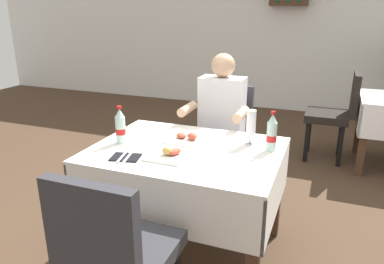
{
  "coord_description": "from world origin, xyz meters",
  "views": [
    {
      "loc": [
        0.89,
        -2.11,
        1.59
      ],
      "look_at": [
        0.08,
        0.0,
        0.83
      ],
      "focal_mm": 34.2,
      "sensor_mm": 36.0,
      "label": 1
    }
  ],
  "objects_px": {
    "beer_glass_left": "(251,127)",
    "napkin_cutlery_set": "(126,157)",
    "cola_bottle_secondary": "(272,134)",
    "chair_near_camera_side": "(116,252)",
    "background_chair_left": "(336,111)",
    "seated_diner_far": "(220,122)",
    "main_dining_table": "(186,172)",
    "chair_far_diner_seat": "(223,136)",
    "plate_far_diner": "(185,138)",
    "plate_near_camera": "(169,154)",
    "cola_bottle_primary": "(120,127)"
  },
  "relations": [
    {
      "from": "plate_far_diner",
      "to": "cola_bottle_primary",
      "type": "bearing_deg",
      "value": -152.91
    },
    {
      "from": "plate_far_diner",
      "to": "main_dining_table",
      "type": "bearing_deg",
      "value": -65.67
    },
    {
      "from": "main_dining_table",
      "to": "seated_diner_far",
      "type": "relative_size",
      "value": 0.94
    },
    {
      "from": "background_chair_left",
      "to": "seated_diner_far",
      "type": "bearing_deg",
      "value": -124.3
    },
    {
      "from": "seated_diner_far",
      "to": "beer_glass_left",
      "type": "distance_m",
      "value": 0.64
    },
    {
      "from": "main_dining_table",
      "to": "plate_near_camera",
      "type": "height_order",
      "value": "plate_near_camera"
    },
    {
      "from": "napkin_cutlery_set",
      "to": "beer_glass_left",
      "type": "bearing_deg",
      "value": 37.89
    },
    {
      "from": "plate_near_camera",
      "to": "cola_bottle_secondary",
      "type": "relative_size",
      "value": 0.93
    },
    {
      "from": "beer_glass_left",
      "to": "background_chair_left",
      "type": "height_order",
      "value": "beer_glass_left"
    },
    {
      "from": "seated_diner_far",
      "to": "plate_far_diner",
      "type": "xyz_separation_m",
      "value": [
        -0.06,
        -0.6,
        0.05
      ]
    },
    {
      "from": "background_chair_left",
      "to": "cola_bottle_secondary",
      "type": "bearing_deg",
      "value": -101.69
    },
    {
      "from": "main_dining_table",
      "to": "cola_bottle_primary",
      "type": "xyz_separation_m",
      "value": [
        -0.44,
        -0.05,
        0.28
      ]
    },
    {
      "from": "plate_near_camera",
      "to": "cola_bottle_secondary",
      "type": "bearing_deg",
      "value": 29.92
    },
    {
      "from": "cola_bottle_secondary",
      "to": "napkin_cutlery_set",
      "type": "xyz_separation_m",
      "value": [
        -0.79,
        -0.43,
        -0.11
      ]
    },
    {
      "from": "napkin_cutlery_set",
      "to": "background_chair_left",
      "type": "relative_size",
      "value": 0.2
    },
    {
      "from": "cola_bottle_secondary",
      "to": "chair_near_camera_side",
      "type": "bearing_deg",
      "value": -116.81
    },
    {
      "from": "cola_bottle_secondary",
      "to": "napkin_cutlery_set",
      "type": "distance_m",
      "value": 0.9
    },
    {
      "from": "main_dining_table",
      "to": "beer_glass_left",
      "type": "relative_size",
      "value": 5.15
    },
    {
      "from": "chair_near_camera_side",
      "to": "napkin_cutlery_set",
      "type": "distance_m",
      "value": 0.67
    },
    {
      "from": "main_dining_table",
      "to": "beer_glass_left",
      "type": "bearing_deg",
      "value": 32.21
    },
    {
      "from": "plate_near_camera",
      "to": "main_dining_table",
      "type": "bearing_deg",
      "value": 73.31
    },
    {
      "from": "main_dining_table",
      "to": "cola_bottle_secondary",
      "type": "xyz_separation_m",
      "value": [
        0.51,
        0.16,
        0.28
      ]
    },
    {
      "from": "main_dining_table",
      "to": "chair_far_diner_seat",
      "type": "relative_size",
      "value": 1.22
    },
    {
      "from": "chair_near_camera_side",
      "to": "plate_far_diner",
      "type": "relative_size",
      "value": 4.17
    },
    {
      "from": "beer_glass_left",
      "to": "napkin_cutlery_set",
      "type": "distance_m",
      "value": 0.82
    },
    {
      "from": "plate_near_camera",
      "to": "background_chair_left",
      "type": "xyz_separation_m",
      "value": [
        0.95,
        2.22,
        -0.21
      ]
    },
    {
      "from": "cola_bottle_secondary",
      "to": "background_chair_left",
      "type": "height_order",
      "value": "cola_bottle_secondary"
    },
    {
      "from": "background_chair_left",
      "to": "main_dining_table",
      "type": "bearing_deg",
      "value": -113.62
    },
    {
      "from": "chair_near_camera_side",
      "to": "plate_near_camera",
      "type": "bearing_deg",
      "value": 94.06
    },
    {
      "from": "plate_near_camera",
      "to": "background_chair_left",
      "type": "height_order",
      "value": "background_chair_left"
    },
    {
      "from": "seated_diner_far",
      "to": "chair_near_camera_side",
      "type": "bearing_deg",
      "value": -89.94
    },
    {
      "from": "cola_bottle_secondary",
      "to": "cola_bottle_primary",
      "type": "bearing_deg",
      "value": -167.39
    },
    {
      "from": "cola_bottle_primary",
      "to": "cola_bottle_secondary",
      "type": "height_order",
      "value": "cola_bottle_secondary"
    },
    {
      "from": "seated_diner_far",
      "to": "cola_bottle_secondary",
      "type": "height_order",
      "value": "seated_diner_far"
    },
    {
      "from": "seated_diner_far",
      "to": "beer_glass_left",
      "type": "height_order",
      "value": "seated_diner_far"
    },
    {
      "from": "plate_near_camera",
      "to": "chair_far_diner_seat",
      "type": "bearing_deg",
      "value": 87.24
    },
    {
      "from": "main_dining_table",
      "to": "chair_near_camera_side",
      "type": "distance_m",
      "value": 0.84
    },
    {
      "from": "napkin_cutlery_set",
      "to": "cola_bottle_primary",
      "type": "bearing_deg",
      "value": 126.75
    },
    {
      "from": "seated_diner_far",
      "to": "plate_near_camera",
      "type": "relative_size",
      "value": 5.29
    },
    {
      "from": "main_dining_table",
      "to": "cola_bottle_secondary",
      "type": "distance_m",
      "value": 0.6
    },
    {
      "from": "chair_far_diner_seat",
      "to": "background_chair_left",
      "type": "height_order",
      "value": "same"
    },
    {
      "from": "plate_far_diner",
      "to": "beer_glass_left",
      "type": "relative_size",
      "value": 1.01
    },
    {
      "from": "seated_diner_far",
      "to": "main_dining_table",
      "type": "bearing_deg",
      "value": -89.86
    },
    {
      "from": "cola_bottle_primary",
      "to": "napkin_cutlery_set",
      "type": "relative_size",
      "value": 1.28
    },
    {
      "from": "seated_diner_far",
      "to": "beer_glass_left",
      "type": "bearing_deg",
      "value": -54.56
    },
    {
      "from": "chair_near_camera_side",
      "to": "plate_far_diner",
      "type": "bearing_deg",
      "value": 93.67
    },
    {
      "from": "chair_far_diner_seat",
      "to": "plate_near_camera",
      "type": "height_order",
      "value": "chair_far_diner_seat"
    },
    {
      "from": "beer_glass_left",
      "to": "plate_near_camera",
      "type": "bearing_deg",
      "value": -136.45
    },
    {
      "from": "plate_near_camera",
      "to": "background_chair_left",
      "type": "relative_size",
      "value": 0.25
    },
    {
      "from": "beer_glass_left",
      "to": "cola_bottle_primary",
      "type": "bearing_deg",
      "value": -160.68
    }
  ]
}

